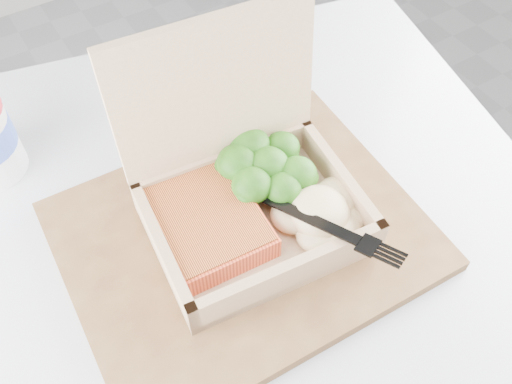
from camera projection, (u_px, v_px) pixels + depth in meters
cafe_table at (238, 322)px, 0.72m from camera, size 0.84×0.84×0.70m
serving_tray at (243, 236)px, 0.58m from camera, size 0.36×0.29×0.01m
takeout_container at (243, 180)px, 0.55m from camera, size 0.22×0.19×0.19m
salmon_fillet at (206, 219)px, 0.55m from camera, size 0.10×0.13×0.03m
broccoli_pile at (268, 171)px, 0.58m from camera, size 0.11×0.11×0.04m
mashed_potatoes at (319, 211)px, 0.55m from camera, size 0.10×0.09×0.03m
plastic_fork at (293, 209)px, 0.54m from camera, size 0.07×0.15×0.02m
receipt at (226, 106)px, 0.70m from camera, size 0.12×0.15×0.00m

